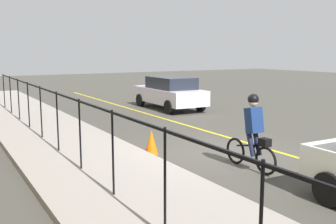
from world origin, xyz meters
TOP-DOWN VIEW (x-y plane):
  - ground_plane at (0.00, 0.00)m, footprint 80.00×80.00m
  - lane_line_centre at (0.00, -1.60)m, footprint 36.00×0.12m
  - sidewalk at (0.00, 3.40)m, footprint 40.00×3.20m
  - iron_fence at (1.00, 3.80)m, footprint 20.88×0.04m
  - cyclist_lead at (-1.66, 0.19)m, footprint 1.71×0.36m
  - patrol_sedan at (7.89, -3.27)m, footprint 4.44×2.00m
  - traffic_cone_near at (0.82, 1.57)m, footprint 0.36×0.36m

SIDE VIEW (x-z plane):
  - ground_plane at x=0.00m, z-range 0.00..0.00m
  - lane_line_centre at x=0.00m, z-range 0.00..0.01m
  - sidewalk at x=0.00m, z-range 0.00..0.15m
  - traffic_cone_near at x=0.82m, z-range 0.00..0.68m
  - patrol_sedan at x=7.89m, z-range 0.03..1.61m
  - cyclist_lead at x=-1.66m, z-range 0.00..1.82m
  - iron_fence at x=1.00m, z-range 0.54..2.14m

